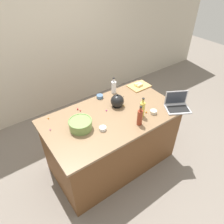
{
  "coord_description": "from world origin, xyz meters",
  "views": [
    {
      "loc": [
        -1.22,
        -1.69,
        2.57
      ],
      "look_at": [
        0.0,
        0.0,
        0.95
      ],
      "focal_mm": 33.36,
      "sensor_mm": 36.0,
      "label": 1
    }
  ],
  "objects_px": {
    "mixing_bowl_large": "(80,124)",
    "cutting_board": "(139,86)",
    "butter_stick_left": "(140,85)",
    "laptop": "(177,105)",
    "kettle": "(117,101)",
    "ramekin_small": "(153,112)",
    "bottle_oil": "(142,109)",
    "bottle_soy": "(140,117)",
    "bottle_vinegar": "(114,87)",
    "ramekin_medium": "(103,128)",
    "ramekin_wide": "(100,97)",
    "butter_stick_right": "(138,84)"
  },
  "relations": [
    {
      "from": "bottle_oil",
      "to": "mixing_bowl_large",
      "type": "bearing_deg",
      "value": 161.71
    },
    {
      "from": "bottle_vinegar",
      "to": "cutting_board",
      "type": "xyz_separation_m",
      "value": [
        0.42,
        -0.09,
        -0.09
      ]
    },
    {
      "from": "bottle_vinegar",
      "to": "kettle",
      "type": "height_order",
      "value": "bottle_vinegar"
    },
    {
      "from": "butter_stick_right",
      "to": "ramekin_small",
      "type": "height_order",
      "value": "butter_stick_right"
    },
    {
      "from": "butter_stick_left",
      "to": "ramekin_small",
      "type": "xyz_separation_m",
      "value": [
        -0.29,
        -0.59,
        -0.01
      ]
    },
    {
      "from": "bottle_soy",
      "to": "kettle",
      "type": "xyz_separation_m",
      "value": [
        0.01,
        0.45,
        -0.03
      ]
    },
    {
      "from": "mixing_bowl_large",
      "to": "bottle_soy",
      "type": "height_order",
      "value": "bottle_soy"
    },
    {
      "from": "bottle_soy",
      "to": "butter_stick_left",
      "type": "xyz_separation_m",
      "value": [
        0.58,
        0.64,
        -0.07
      ]
    },
    {
      "from": "ramekin_small",
      "to": "kettle",
      "type": "bearing_deg",
      "value": 124.95
    },
    {
      "from": "cutting_board",
      "to": "ramekin_medium",
      "type": "bearing_deg",
      "value": -154.16
    },
    {
      "from": "mixing_bowl_large",
      "to": "cutting_board",
      "type": "height_order",
      "value": "mixing_bowl_large"
    },
    {
      "from": "kettle",
      "to": "butter_stick_left",
      "type": "relative_size",
      "value": 1.94
    },
    {
      "from": "bottle_soy",
      "to": "butter_stick_right",
      "type": "bearing_deg",
      "value": 49.79
    },
    {
      "from": "kettle",
      "to": "cutting_board",
      "type": "distance_m",
      "value": 0.62
    },
    {
      "from": "butter_stick_left",
      "to": "ramekin_small",
      "type": "height_order",
      "value": "butter_stick_left"
    },
    {
      "from": "kettle",
      "to": "butter_stick_right",
      "type": "relative_size",
      "value": 1.94
    },
    {
      "from": "bottle_soy",
      "to": "bottle_vinegar",
      "type": "distance_m",
      "value": 0.77
    },
    {
      "from": "laptop",
      "to": "mixing_bowl_large",
      "type": "height_order",
      "value": "laptop"
    },
    {
      "from": "bottle_vinegar",
      "to": "ramekin_wide",
      "type": "height_order",
      "value": "bottle_vinegar"
    },
    {
      "from": "mixing_bowl_large",
      "to": "bottle_oil",
      "type": "height_order",
      "value": "bottle_oil"
    },
    {
      "from": "ramekin_small",
      "to": "ramekin_wide",
      "type": "bearing_deg",
      "value": 117.64
    },
    {
      "from": "butter_stick_right",
      "to": "ramekin_wide",
      "type": "distance_m",
      "value": 0.66
    },
    {
      "from": "laptop",
      "to": "ramekin_medium",
      "type": "relative_size",
      "value": 4.56
    },
    {
      "from": "mixing_bowl_large",
      "to": "ramekin_small",
      "type": "bearing_deg",
      "value": -18.04
    },
    {
      "from": "mixing_bowl_large",
      "to": "cutting_board",
      "type": "xyz_separation_m",
      "value": [
        1.2,
        0.31,
        -0.06
      ]
    },
    {
      "from": "mixing_bowl_large",
      "to": "bottle_soy",
      "type": "xyz_separation_m",
      "value": [
        0.61,
        -0.35,
        0.04
      ]
    },
    {
      "from": "mixing_bowl_large",
      "to": "ramekin_small",
      "type": "height_order",
      "value": "mixing_bowl_large"
    },
    {
      "from": "butter_stick_left",
      "to": "ramekin_medium",
      "type": "relative_size",
      "value": 1.33
    },
    {
      "from": "ramekin_small",
      "to": "bottle_soy",
      "type": "bearing_deg",
      "value": -169.95
    },
    {
      "from": "laptop",
      "to": "ramekin_medium",
      "type": "bearing_deg",
      "value": 167.97
    },
    {
      "from": "ramekin_small",
      "to": "ramekin_medium",
      "type": "distance_m",
      "value": 0.72
    },
    {
      "from": "kettle",
      "to": "ramekin_small",
      "type": "distance_m",
      "value": 0.5
    },
    {
      "from": "mixing_bowl_large",
      "to": "butter_stick_left",
      "type": "xyz_separation_m",
      "value": [
        1.19,
        0.29,
        -0.03
      ]
    },
    {
      "from": "ramekin_medium",
      "to": "ramekin_wide",
      "type": "bearing_deg",
      "value": 59.67
    },
    {
      "from": "bottle_vinegar",
      "to": "bottle_oil",
      "type": "height_order",
      "value": "bottle_oil"
    },
    {
      "from": "ramekin_wide",
      "to": "ramekin_medium",
      "type": "bearing_deg",
      "value": -120.33
    },
    {
      "from": "mixing_bowl_large",
      "to": "bottle_vinegar",
      "type": "height_order",
      "value": "bottle_vinegar"
    },
    {
      "from": "bottle_oil",
      "to": "butter_stick_left",
      "type": "height_order",
      "value": "bottle_oil"
    },
    {
      "from": "ramekin_small",
      "to": "ramekin_medium",
      "type": "relative_size",
      "value": 1.05
    },
    {
      "from": "laptop",
      "to": "cutting_board",
      "type": "height_order",
      "value": "laptop"
    },
    {
      "from": "ramekin_medium",
      "to": "ramekin_wide",
      "type": "distance_m",
      "value": 0.67
    },
    {
      "from": "bottle_oil",
      "to": "ramekin_small",
      "type": "relative_size",
      "value": 3.12
    },
    {
      "from": "cutting_board",
      "to": "mixing_bowl_large",
      "type": "bearing_deg",
      "value": -165.31
    },
    {
      "from": "laptop",
      "to": "mixing_bowl_large",
      "type": "xyz_separation_m",
      "value": [
        -1.24,
        0.39,
        0.02
      ]
    },
    {
      "from": "mixing_bowl_large",
      "to": "cutting_board",
      "type": "bearing_deg",
      "value": 14.69
    },
    {
      "from": "butter_stick_left",
      "to": "laptop",
      "type": "bearing_deg",
      "value": -86.27
    },
    {
      "from": "ramekin_medium",
      "to": "ramekin_wide",
      "type": "relative_size",
      "value": 0.89
    },
    {
      "from": "bottle_vinegar",
      "to": "butter_stick_right",
      "type": "bearing_deg",
      "value": -9.85
    },
    {
      "from": "laptop",
      "to": "bottle_vinegar",
      "type": "height_order",
      "value": "bottle_vinegar"
    },
    {
      "from": "bottle_vinegar",
      "to": "ramekin_wide",
      "type": "relative_size",
      "value": 2.58
    }
  ]
}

